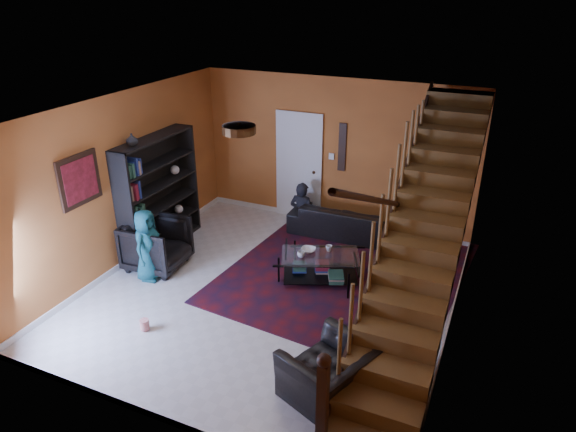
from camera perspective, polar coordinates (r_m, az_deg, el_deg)
name	(u,v)px	position (r m, az deg, el deg)	size (l,w,h in m)	color
floor	(272,293)	(7.90, -1.84, -8.51)	(5.50, 5.50, 0.00)	beige
room	(237,237)	(9.44, -5.65, -2.36)	(5.50, 5.50, 5.50)	#CB6E2D
staircase	(422,237)	(6.66, 14.69, -2.22)	(0.95, 5.02, 3.18)	brown
bookshelf	(159,196)	(9.07, -14.09, 2.18)	(0.35, 1.80, 2.00)	black
door	(299,168)	(9.95, 1.23, 5.33)	(0.82, 0.05, 2.05)	silver
framed_picture	(79,180)	(7.87, -22.17, 3.73)	(0.04, 0.74, 0.74)	maroon
wall_hanging	(342,147)	(9.51, 6.04, 7.60)	(0.14, 0.03, 0.90)	black
ceiling_fixture	(239,129)	(6.11, -5.47, 9.56)	(0.40, 0.40, 0.10)	#3F2814
rug	(346,271)	(8.46, 6.45, -6.13)	(3.46, 3.96, 0.02)	#480D11
sofa	(344,221)	(9.51, 6.25, -0.54)	(1.99, 0.78, 0.58)	black
armchair_left	(157,244)	(8.64, -14.37, -3.06)	(0.88, 0.91, 0.83)	black
armchair_right	(329,372)	(6.06, 4.58, -16.89)	(0.96, 0.84, 0.63)	black
person_adult_a	(302,215)	(9.85, 1.55, 0.07)	(0.49, 0.32, 1.34)	black
person_adult_b	(404,239)	(9.40, 12.75, -2.56)	(0.55, 0.43, 1.13)	black
person_child	(147,245)	(8.27, -15.39, -3.14)	(0.57, 0.37, 1.18)	#185D5B
coffee_table	(320,266)	(8.07, 3.59, -5.58)	(1.37, 1.11, 0.46)	black
cup_a	(301,254)	(7.89, 1.47, -4.27)	(0.12, 0.12, 0.10)	#999999
cup_b	(329,248)	(8.08, 4.56, -3.60)	(0.10, 0.10, 0.10)	#999999
bowl	(308,250)	(8.05, 2.26, -3.81)	(0.23, 0.23, 0.06)	#999999
vase	(132,139)	(8.34, -16.96, 8.13)	(0.18, 0.18, 0.19)	#999999
popcorn_bucket	(145,324)	(7.35, -15.65, -11.53)	(0.13, 0.13, 0.14)	red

